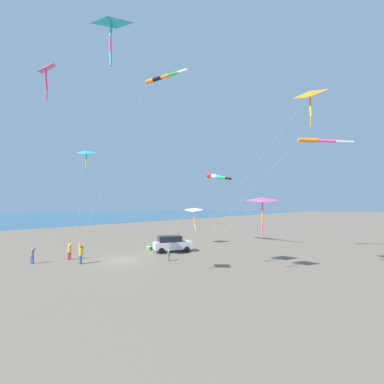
{
  "coord_description": "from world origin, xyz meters",
  "views": [
    {
      "loc": [
        -20.09,
        15.65,
        5.18
      ],
      "look_at": [
        -5.38,
        -4.29,
        6.66
      ],
      "focal_mm": 23.37,
      "sensor_mm": 36.0,
      "label": 1
    }
  ],
  "objects_px": {
    "cooler_box": "(149,248)",
    "kite_windsock_red_high_left": "(216,176)",
    "parked_car": "(172,243)",
    "kite_delta_green_low_center": "(46,69)",
    "person_child_grey_jacket": "(81,253)",
    "kite_delta_striped_overhead": "(112,22)",
    "kite_delta_black_fish_shape": "(262,201)",
    "kite_windsock_checkered_midright": "(317,141)",
    "kite_delta_rainbow_low_near": "(86,153)",
    "kite_delta_yellow_midlevel": "(309,94)",
    "kite_windsock_white_trailing": "(160,78)",
    "person_adult_flyer": "(70,250)",
    "person_child_green_jacket": "(32,255)",
    "person_bystander_far": "(169,254)",
    "kite_delta_orange_high_right": "(194,210)"
  },
  "relations": [
    {
      "from": "kite_delta_rainbow_low_near",
      "to": "person_child_grey_jacket",
      "type": "bearing_deg",
      "value": -7.47
    },
    {
      "from": "person_child_grey_jacket",
      "to": "kite_delta_striped_overhead",
      "type": "distance_m",
      "value": 18.52
    },
    {
      "from": "person_bystander_far",
      "to": "cooler_box",
      "type": "bearing_deg",
      "value": -28.13
    },
    {
      "from": "person_adult_flyer",
      "to": "kite_delta_striped_overhead",
      "type": "xyz_separation_m",
      "value": [
        -10.71,
        3.25,
        16.44
      ]
    },
    {
      "from": "person_child_green_jacket",
      "to": "person_child_grey_jacket",
      "type": "relative_size",
      "value": 0.8
    },
    {
      "from": "parked_car",
      "to": "kite_windsock_checkered_midright",
      "type": "bearing_deg",
      "value": -147.08
    },
    {
      "from": "kite_delta_yellow_midlevel",
      "to": "kite_windsock_red_high_left",
      "type": "xyz_separation_m",
      "value": [
        14.99,
        -11.19,
        -4.06
      ]
    },
    {
      "from": "cooler_box",
      "to": "kite_delta_striped_overhead",
      "type": "bearing_deg",
      "value": 125.91
    },
    {
      "from": "person_child_green_jacket",
      "to": "kite_windsock_white_trailing",
      "type": "relative_size",
      "value": 0.07
    },
    {
      "from": "person_child_grey_jacket",
      "to": "kite_delta_striped_overhead",
      "type": "height_order",
      "value": "kite_delta_striped_overhead"
    },
    {
      "from": "parked_car",
      "to": "kite_delta_orange_high_right",
      "type": "relative_size",
      "value": 0.54
    },
    {
      "from": "kite_windsock_checkered_midright",
      "to": "kite_delta_black_fish_shape",
      "type": "relative_size",
      "value": 1.6
    },
    {
      "from": "person_child_green_jacket",
      "to": "kite_delta_black_fish_shape",
      "type": "distance_m",
      "value": 21.05
    },
    {
      "from": "person_adult_flyer",
      "to": "kite_windsock_checkered_midright",
      "type": "relative_size",
      "value": 0.12
    },
    {
      "from": "cooler_box",
      "to": "kite_delta_green_low_center",
      "type": "height_order",
      "value": "kite_delta_green_low_center"
    },
    {
      "from": "kite_windsock_red_high_left",
      "to": "kite_delta_green_low_center",
      "type": "distance_m",
      "value": 25.22
    },
    {
      "from": "person_child_green_jacket",
      "to": "kite_windsock_red_high_left",
      "type": "distance_m",
      "value": 24.02
    },
    {
      "from": "parked_car",
      "to": "person_child_grey_jacket",
      "type": "height_order",
      "value": "person_child_grey_jacket"
    },
    {
      "from": "kite_windsock_red_high_left",
      "to": "kite_delta_striped_overhead",
      "type": "bearing_deg",
      "value": 103.19
    },
    {
      "from": "kite_windsock_red_high_left",
      "to": "kite_windsock_white_trailing",
      "type": "bearing_deg",
      "value": 82.64
    },
    {
      "from": "person_adult_flyer",
      "to": "person_child_grey_jacket",
      "type": "xyz_separation_m",
      "value": [
        -2.56,
        0.28,
        0.08
      ]
    },
    {
      "from": "kite_windsock_red_high_left",
      "to": "kite_delta_rainbow_low_near",
      "type": "distance_m",
      "value": 18.95
    },
    {
      "from": "kite_delta_rainbow_low_near",
      "to": "kite_windsock_checkered_midright",
      "type": "bearing_deg",
      "value": -130.63
    },
    {
      "from": "kite_delta_rainbow_low_near",
      "to": "kite_delta_yellow_midlevel",
      "type": "bearing_deg",
      "value": -156.54
    },
    {
      "from": "cooler_box",
      "to": "kite_windsock_red_high_left",
      "type": "xyz_separation_m",
      "value": [
        -3.55,
        -9.75,
        9.41
      ]
    },
    {
      "from": "kite_delta_rainbow_low_near",
      "to": "kite_delta_green_low_center",
      "type": "distance_m",
      "value": 8.75
    },
    {
      "from": "kite_windsock_red_high_left",
      "to": "kite_delta_green_low_center",
      "type": "relative_size",
      "value": 0.74
    },
    {
      "from": "cooler_box",
      "to": "kite_delta_orange_high_right",
      "type": "distance_m",
      "value": 8.46
    },
    {
      "from": "kite_delta_yellow_midlevel",
      "to": "kite_delta_striped_overhead",
      "type": "relative_size",
      "value": 0.86
    },
    {
      "from": "person_adult_flyer",
      "to": "kite_delta_black_fish_shape",
      "type": "relative_size",
      "value": 0.19
    },
    {
      "from": "person_bystander_far",
      "to": "kite_delta_green_low_center",
      "type": "relative_size",
      "value": 0.08
    },
    {
      "from": "person_child_green_jacket",
      "to": "kite_windsock_white_trailing",
      "type": "distance_m",
      "value": 23.07
    },
    {
      "from": "person_adult_flyer",
      "to": "kite_delta_striped_overhead",
      "type": "distance_m",
      "value": 19.89
    },
    {
      "from": "kite_delta_striped_overhead",
      "to": "kite_delta_yellow_midlevel",
      "type": "bearing_deg",
      "value": -133.39
    },
    {
      "from": "kite_delta_black_fish_shape",
      "to": "kite_windsock_checkered_midright",
      "type": "bearing_deg",
      "value": -100.81
    },
    {
      "from": "kite_windsock_red_high_left",
      "to": "kite_delta_striped_overhead",
      "type": "distance_m",
      "value": 23.57
    },
    {
      "from": "person_child_grey_jacket",
      "to": "kite_delta_black_fish_shape",
      "type": "relative_size",
      "value": 0.2
    },
    {
      "from": "kite_delta_yellow_midlevel",
      "to": "kite_windsock_white_trailing",
      "type": "distance_m",
      "value": 17.69
    },
    {
      "from": "person_adult_flyer",
      "to": "person_child_green_jacket",
      "type": "xyz_separation_m",
      "value": [
        1.07,
        2.89,
        -0.13
      ]
    },
    {
      "from": "kite_windsock_white_trailing",
      "to": "kite_delta_rainbow_low_near",
      "type": "bearing_deg",
      "value": 82.19
    },
    {
      "from": "kite_delta_black_fish_shape",
      "to": "kite_delta_orange_high_right",
      "type": "bearing_deg",
      "value": -33.73
    },
    {
      "from": "kite_delta_green_low_center",
      "to": "kite_delta_striped_overhead",
      "type": "distance_m",
      "value": 5.39
    },
    {
      "from": "parked_car",
      "to": "kite_delta_green_low_center",
      "type": "height_order",
      "value": "kite_delta_green_low_center"
    },
    {
      "from": "parked_car",
      "to": "kite_delta_orange_high_right",
      "type": "xyz_separation_m",
      "value": [
        1.45,
        -6.32,
        3.81
      ]
    },
    {
      "from": "person_child_grey_jacket",
      "to": "kite_windsock_checkered_midright",
      "type": "distance_m",
      "value": 27.66
    },
    {
      "from": "kite_windsock_white_trailing",
      "to": "kite_delta_striped_overhead",
      "type": "xyz_separation_m",
      "value": [
        -6.42,
        11.26,
        -3.05
      ]
    },
    {
      "from": "kite_windsock_red_high_left",
      "to": "kite_delta_rainbow_low_near",
      "type": "xyz_separation_m",
      "value": [
        2.49,
        18.77,
        0.52
      ]
    },
    {
      "from": "kite_windsock_red_high_left",
      "to": "person_adult_flyer",
      "type": "bearing_deg",
      "value": 72.99
    },
    {
      "from": "kite_windsock_red_high_left",
      "to": "kite_delta_striped_overhead",
      "type": "relative_size",
      "value": 0.58
    },
    {
      "from": "person_child_grey_jacket",
      "to": "kite_delta_black_fish_shape",
      "type": "xyz_separation_m",
      "value": [
        -14.44,
        -7.01,
        4.68
      ]
    }
  ]
}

